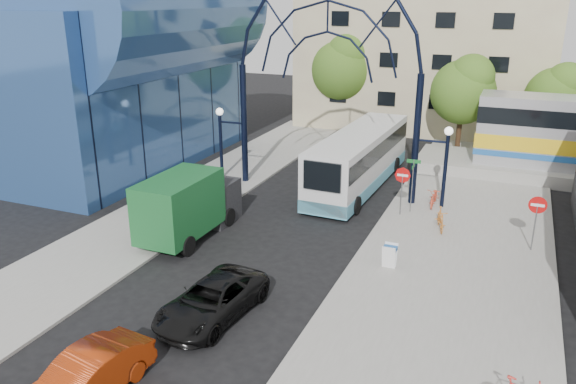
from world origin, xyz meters
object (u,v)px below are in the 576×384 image
at_px(bike_near_a, 434,196).
at_px(city_bus, 359,158).
at_px(green_truck, 190,205).
at_px(stop_sign, 402,180).
at_px(tree_north_a, 465,88).
at_px(gateway_arch, 327,39).
at_px(black_suv, 212,300).
at_px(red_sedan, 85,378).
at_px(do_not_enter_sign, 537,210).
at_px(sandwich_board, 390,253).
at_px(street_name_sign, 413,175).
at_px(bike_near_b, 441,219).
at_px(tree_north_b, 344,66).
at_px(tree_north_c, 558,94).

bearing_deg(bike_near_a, city_bus, 158.15).
bearing_deg(green_truck, stop_sign, 36.01).
bearing_deg(tree_north_a, gateway_arch, -117.17).
height_order(city_bus, black_suv, city_bus).
relative_size(tree_north_a, red_sedan, 1.66).
bearing_deg(do_not_enter_sign, green_truck, -164.50).
height_order(stop_sign, black_suv, stop_sign).
xyz_separation_m(gateway_arch, do_not_enter_sign, (11.00, -4.00, -6.58)).
relative_size(sandwich_board, tree_north_a, 0.14).
bearing_deg(do_not_enter_sign, bike_near_a, 140.29).
bearing_deg(street_name_sign, do_not_enter_sign, -24.16).
bearing_deg(bike_near_b, tree_north_a, 78.11).
relative_size(street_name_sign, bike_near_b, 1.58).
xyz_separation_m(tree_north_a, red_sedan, (-6.55, -30.96, -3.91)).
distance_m(stop_sign, city_bus, 5.07).
bearing_deg(tree_north_a, city_bus, -114.54).
height_order(tree_north_b, tree_north_c, tree_north_b).
bearing_deg(tree_north_c, street_name_sign, -114.31).
xyz_separation_m(black_suv, bike_near_b, (6.26, 10.73, -0.01)).
relative_size(gateway_arch, sandwich_board, 13.80).
height_order(stop_sign, bike_near_b, stop_sign).
bearing_deg(green_truck, do_not_enter_sign, 16.14).
bearing_deg(tree_north_c, tree_north_b, 172.88).
bearing_deg(city_bus, street_name_sign, -39.23).
distance_m(city_bus, bike_near_a, 5.13).
bearing_deg(red_sedan, green_truck, 113.71).
distance_m(black_suv, red_sedan, 5.19).
bearing_deg(tree_north_b, red_sedan, -84.36).
xyz_separation_m(black_suv, red_sedan, (-1.12, -5.07, 0.03)).
distance_m(gateway_arch, bike_near_b, 11.02).
bearing_deg(stop_sign, tree_north_a, 84.58).
xyz_separation_m(green_truck, black_suv, (4.50, -5.86, -0.88)).
xyz_separation_m(gateway_arch, sandwich_board, (5.60, -8.02, -7.81)).
bearing_deg(sandwich_board, red_sedan, -118.68).
height_order(tree_north_c, bike_near_b, tree_north_c).
bearing_deg(green_truck, tree_north_a, 64.29).
xyz_separation_m(stop_sign, green_truck, (-8.60, -6.11, -0.45)).
distance_m(tree_north_b, bike_near_a, 19.40).
bearing_deg(stop_sign, street_name_sign, 56.36).
bearing_deg(black_suv, bike_near_a, 74.49).
distance_m(stop_sign, tree_north_a, 14.23).
xyz_separation_m(gateway_arch, bike_near_b, (6.96, -3.24, -7.90)).
xyz_separation_m(sandwich_board, city_bus, (-4.08, 9.88, 0.97)).
bearing_deg(stop_sign, tree_north_b, 115.83).
xyz_separation_m(tree_north_a, bike_near_b, (0.84, -15.16, -3.95)).
relative_size(gateway_arch, tree_north_a, 1.95).
relative_size(city_bus, bike_near_a, 6.32).
distance_m(city_bus, black_suv, 15.88).
distance_m(red_sedan, bike_near_a, 20.15).
bearing_deg(sandwich_board, bike_near_b, 74.15).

